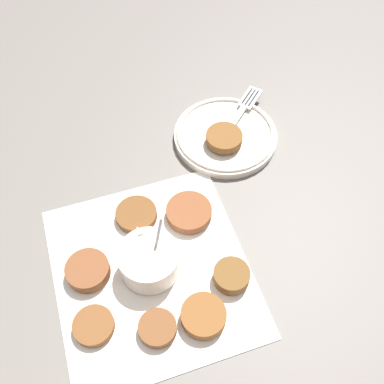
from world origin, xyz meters
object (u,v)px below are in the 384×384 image
(fritter_on_plate, at_px, (224,138))
(fork, at_px, (243,108))
(sauce_bowl, at_px, (152,260))
(serving_plate, at_px, (225,135))

(fritter_on_plate, bearing_deg, fork, -48.92)
(fritter_on_plate, relative_size, fork, 0.49)
(sauce_bowl, bearing_deg, fritter_on_plate, -48.36)
(sauce_bowl, distance_m, fork, 0.38)
(sauce_bowl, relative_size, fritter_on_plate, 1.50)
(serving_plate, distance_m, fork, 0.07)
(serving_plate, relative_size, fork, 1.42)
(sauce_bowl, height_order, fork, sauce_bowl)
(fritter_on_plate, height_order, fork, fritter_on_plate)
(serving_plate, height_order, fritter_on_plate, fritter_on_plate)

